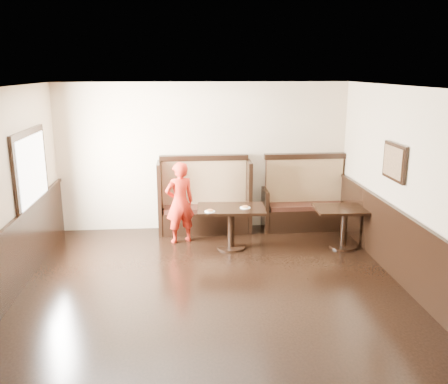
{
  "coord_description": "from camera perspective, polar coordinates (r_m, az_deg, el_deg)",
  "views": [
    {
      "loc": [
        -0.4,
        -5.41,
        3.02
      ],
      "look_at": [
        0.29,
        2.35,
        1.0
      ],
      "focal_mm": 38.0,
      "sensor_mm": 36.0,
      "label": 1
    }
  ],
  "objects": [
    {
      "name": "room_shell",
      "position": [
        6.16,
        -3.78,
        -7.94
      ],
      "size": [
        7.0,
        7.0,
        7.0
      ],
      "color": "tan",
      "rests_on": "ground"
    },
    {
      "name": "table_main",
      "position": [
        8.15,
        0.86,
        -3.03
      ],
      "size": [
        1.19,
        0.78,
        0.73
      ],
      "rotation": [
        0.0,
        0.0,
        -0.06
      ],
      "color": "black",
      "rests_on": "ground"
    },
    {
      "name": "child",
      "position": [
        8.43,
        -5.33,
        -1.27
      ],
      "size": [
        0.62,
        0.52,
        1.47
      ],
      "primitive_type": "imported",
      "rotation": [
        0.0,
        0.0,
        3.5
      ],
      "color": "red",
      "rests_on": "ground"
    },
    {
      "name": "booth_main",
      "position": [
        9.06,
        -2.34,
        -1.44
      ],
      "size": [
        1.75,
        0.72,
        1.45
      ],
      "color": "black",
      "rests_on": "ground"
    },
    {
      "name": "pizza_plate_right",
      "position": [
        8.08,
        2.56,
        -1.84
      ],
      "size": [
        0.18,
        0.18,
        0.03
      ],
      "color": "white",
      "rests_on": "table_main"
    },
    {
      "name": "ground",
      "position": [
        6.21,
        -0.77,
        -14.58
      ],
      "size": [
        7.0,
        7.0,
        0.0
      ],
      "primitive_type": "plane",
      "color": "black",
      "rests_on": "ground"
    },
    {
      "name": "booth_neighbor",
      "position": [
        9.37,
        9.66,
        -1.41
      ],
      "size": [
        1.65,
        0.72,
        1.45
      ],
      "color": "black",
      "rests_on": "ground"
    },
    {
      "name": "pizza_plate_left",
      "position": [
        7.87,
        -1.72,
        -2.29
      ],
      "size": [
        0.18,
        0.18,
        0.03
      ],
      "color": "white",
      "rests_on": "table_main"
    },
    {
      "name": "table_neighbor",
      "position": [
        8.46,
        14.29,
        -3.02
      ],
      "size": [
        1.05,
        0.71,
        0.71
      ],
      "rotation": [
        0.0,
        0.0,
        -0.03
      ],
      "color": "black",
      "rests_on": "ground"
    }
  ]
}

